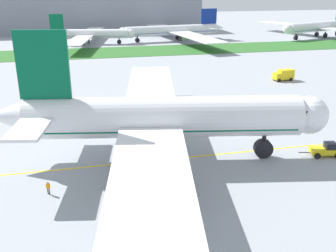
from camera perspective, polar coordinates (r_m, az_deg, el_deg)
The scene contains 11 objects.
ground_plane at distance 55.51m, azimuth 0.57°, elevation -5.50°, with size 600.00×600.00×0.00m, color #9399A0.
apron_taxi_line at distance 56.72m, azimuth 0.25°, elevation -4.90°, with size 280.00×0.36×0.01m, color yellow.
grass_median_strip at distance 148.35m, azimuth -8.26°, elevation 10.74°, with size 320.00×24.00×0.10m, color #2D6628.
airliner_foreground at distance 54.47m, azimuth -1.20°, elevation 1.16°, with size 48.13×75.09×18.58m.
pushback_tug at distance 62.02m, azimuth 22.33°, elevation -3.27°, with size 6.30×2.95×2.12m.
ground_crew_wingwalker_port at distance 49.56m, azimuth -17.29°, elevation -8.55°, with size 0.53×0.42×1.66m.
service_truck_baggage_loader at distance 107.15m, azimuth 16.72°, elevation 7.27°, with size 5.60×2.98×2.89m.
parked_airliner_far_centre at distance 170.37m, azimuth -11.68°, elevation 13.16°, with size 38.37×61.77×12.31m.
parked_airliner_far_right at distance 177.33m, azimuth 0.90°, elevation 13.96°, with size 49.77×81.41×13.53m.
parked_airliner_far_outer at distance 200.85m, azimuth 21.38°, elevation 13.49°, with size 44.72×72.72×14.74m.
terminal_building at distance 213.06m, azimuth -14.81°, elevation 15.58°, with size 139.72×20.00×18.00m, color gray.
Camera 1 is at (-11.58, -48.62, 24.15)m, focal length 41.28 mm.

